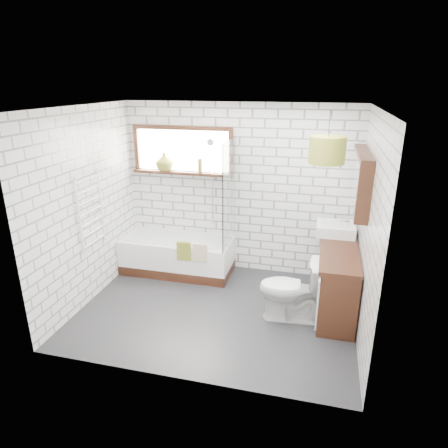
% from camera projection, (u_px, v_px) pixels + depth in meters
% --- Properties ---
extents(floor, '(3.40, 2.60, 0.01)m').
position_uv_depth(floor, '(216.00, 310.00, 5.12)').
color(floor, black).
rests_on(floor, ground).
extents(ceiling, '(3.40, 2.60, 0.01)m').
position_uv_depth(ceiling, '(215.00, 107.00, 4.27)').
color(ceiling, white).
rests_on(ceiling, ground).
extents(wall_back, '(3.40, 0.01, 2.50)m').
position_uv_depth(wall_back, '(239.00, 190.00, 5.89)').
color(wall_back, white).
rests_on(wall_back, ground).
extents(wall_front, '(3.40, 0.01, 2.50)m').
position_uv_depth(wall_front, '(177.00, 264.00, 3.50)').
color(wall_front, white).
rests_on(wall_front, ground).
extents(wall_left, '(0.01, 2.60, 2.50)m').
position_uv_depth(wall_left, '(87.00, 207.00, 5.09)').
color(wall_left, white).
rests_on(wall_left, ground).
extents(wall_right, '(0.01, 2.60, 2.50)m').
position_uv_depth(wall_right, '(368.00, 230.00, 4.30)').
color(wall_right, white).
rests_on(wall_right, ground).
extents(window, '(1.52, 0.16, 0.68)m').
position_uv_depth(window, '(182.00, 151.00, 5.85)').
color(window, black).
rests_on(window, wall_back).
extents(towel_radiator, '(0.06, 0.52, 1.00)m').
position_uv_depth(towel_radiator, '(91.00, 211.00, 5.09)').
color(towel_radiator, white).
rests_on(towel_radiator, wall_left).
extents(mirror_cabinet, '(0.16, 1.20, 0.70)m').
position_uv_depth(mirror_cabinet, '(360.00, 181.00, 4.73)').
color(mirror_cabinet, black).
rests_on(mirror_cabinet, wall_right).
extents(shower_riser, '(0.02, 0.02, 1.30)m').
position_uv_depth(shower_riser, '(212.00, 183.00, 5.90)').
color(shower_riser, silver).
rests_on(shower_riser, wall_back).
extents(bathtub, '(1.65, 0.73, 0.53)m').
position_uv_depth(bathtub, '(178.00, 255.00, 6.08)').
color(bathtub, white).
rests_on(bathtub, floor).
extents(shower_screen, '(0.02, 0.72, 1.50)m').
position_uv_depth(shower_screen, '(229.00, 194.00, 5.55)').
color(shower_screen, white).
rests_on(shower_screen, bathtub).
extents(towel_green, '(0.20, 0.05, 0.27)m').
position_uv_depth(towel_green, '(184.00, 251.00, 5.61)').
color(towel_green, olive).
rests_on(towel_green, bathtub).
extents(towel_beige, '(0.20, 0.05, 0.26)m').
position_uv_depth(towel_beige, '(200.00, 253.00, 5.56)').
color(towel_beige, tan).
rests_on(towel_beige, bathtub).
extents(vanity, '(0.47, 1.44, 0.83)m').
position_uv_depth(vanity, '(337.00, 279.00, 5.03)').
color(vanity, black).
rests_on(vanity, floor).
extents(basin, '(0.50, 0.44, 0.15)m').
position_uv_depth(basin, '(336.00, 229.00, 5.34)').
color(basin, white).
rests_on(basin, vanity).
extents(tap, '(0.03, 0.03, 0.14)m').
position_uv_depth(tap, '(348.00, 227.00, 5.29)').
color(tap, silver).
rests_on(tap, vanity).
extents(toilet, '(0.50, 0.81, 0.80)m').
position_uv_depth(toilet, '(292.00, 290.00, 4.80)').
color(toilet, white).
rests_on(toilet, floor).
extents(vase_olive, '(0.33, 0.33, 0.27)m').
position_uv_depth(vase_olive, '(164.00, 163.00, 5.95)').
color(vase_olive, olive).
rests_on(vase_olive, window).
extents(vase_dark, '(0.20, 0.20, 0.19)m').
position_uv_depth(vase_dark, '(163.00, 165.00, 5.97)').
color(vase_dark, black).
rests_on(vase_dark, window).
extents(bottle, '(0.07, 0.07, 0.20)m').
position_uv_depth(bottle, '(200.00, 167.00, 5.84)').
color(bottle, olive).
rests_on(bottle, window).
extents(pendant, '(0.38, 0.38, 0.28)m').
position_uv_depth(pendant, '(327.00, 150.00, 4.10)').
color(pendant, olive).
rests_on(pendant, ceiling).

